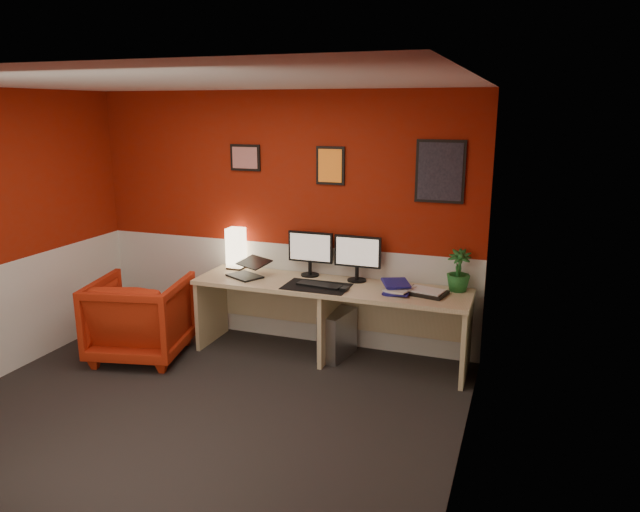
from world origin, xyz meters
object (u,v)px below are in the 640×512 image
at_px(potted_plant, 459,271).
at_px(pc_tower, 337,334).
at_px(shoji_lamp, 236,249).
at_px(monitor_left, 310,247).
at_px(zen_tray, 426,293).
at_px(armchair, 141,317).
at_px(desk, 330,321).
at_px(laptop, 244,266).
at_px(monitor_right, 357,251).

distance_m(potted_plant, pc_tower, 1.30).
distance_m(shoji_lamp, monitor_left, 0.81).
xyz_separation_m(zen_tray, armchair, (-2.61, -0.57, -0.35)).
xyz_separation_m(desk, potted_plant, (1.15, 0.20, 0.55)).
bearing_deg(pc_tower, shoji_lamp, -178.80).
bearing_deg(desk, laptop, -177.54).
height_order(zen_tray, pc_tower, zen_tray).
relative_size(shoji_lamp, monitor_left, 0.69).
height_order(shoji_lamp, monitor_right, monitor_right).
height_order(monitor_left, pc_tower, monitor_left).
bearing_deg(zen_tray, monitor_left, 169.42).
bearing_deg(desk, monitor_right, 44.56).
relative_size(potted_plant, armchair, 0.44).
distance_m(desk, armchair, 1.80).
height_order(monitor_right, potted_plant, monitor_right).
relative_size(zen_tray, armchair, 0.41).
xyz_separation_m(laptop, potted_plant, (2.01, 0.24, 0.08)).
distance_m(shoji_lamp, pc_tower, 1.36).
xyz_separation_m(laptop, pc_tower, (0.92, 0.08, -0.61)).
bearing_deg(desk, monitor_left, 141.23).
distance_m(pc_tower, armchair, 1.88).
bearing_deg(laptop, monitor_right, 40.17).
bearing_deg(monitor_right, monitor_left, 176.99).
bearing_deg(zen_tray, potted_plant, 38.32).
bearing_deg(monitor_right, laptop, -167.43).
bearing_deg(monitor_right, zen_tray, -15.69).
relative_size(monitor_right, pc_tower, 1.29).
height_order(desk, monitor_right, monitor_right).
bearing_deg(pc_tower, potted_plant, 18.44).
bearing_deg(armchair, zen_tray, 179.74).
relative_size(laptop, monitor_right, 0.57).
relative_size(pc_tower, armchair, 0.52).
xyz_separation_m(desk, pc_tower, (0.06, 0.05, -0.14)).
height_order(laptop, zen_tray, laptop).
relative_size(monitor_right, armchair, 0.68).
bearing_deg(potted_plant, armchair, -164.98).
bearing_deg(monitor_left, potted_plant, -0.88).
distance_m(laptop, zen_tray, 1.76).
xyz_separation_m(laptop, armchair, (-0.85, -0.53, -0.45)).
xyz_separation_m(desk, monitor_right, (0.20, 0.20, 0.66)).
bearing_deg(pc_tower, monitor_right, 57.80).
height_order(potted_plant, pc_tower, potted_plant).
bearing_deg(laptop, zen_tray, 29.01).
xyz_separation_m(monitor_right, zen_tray, (0.69, -0.19, -0.28)).
height_order(monitor_left, armchair, monitor_left).
distance_m(desk, pc_tower, 0.16).
bearing_deg(shoji_lamp, monitor_right, -1.16).
height_order(shoji_lamp, zen_tray, shoji_lamp).
bearing_deg(zen_tray, desk, -179.61).
height_order(monitor_right, pc_tower, monitor_right).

